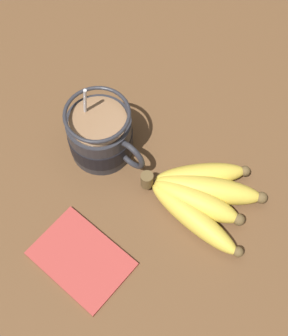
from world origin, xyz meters
The scene contains 4 objects.
table centered at (0.00, 0.00, 1.87)cm, with size 103.53×103.53×3.74cm.
coffee_mug centered at (-6.19, 0.77, 8.14)cm, with size 14.29×10.48×14.64cm.
banana_bunch centered at (11.94, 3.62, 5.74)cm, with size 19.30×15.03×4.33cm.
napkin centered at (4.22, -15.39, 4.04)cm, with size 14.20×9.98×0.60cm.
Camera 1 is at (24.28, -24.66, 72.21)cm, focal length 50.00 mm.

